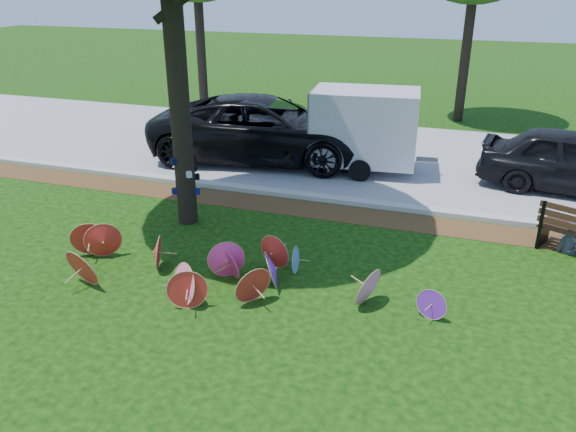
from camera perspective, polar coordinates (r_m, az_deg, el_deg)
name	(u,v)px	position (r m, az deg, el deg)	size (l,w,h in m)	color
ground	(224,304)	(9.84, -6.54, -8.86)	(90.00, 90.00, 0.00)	black
mulch_strip	(301,208)	(13.58, 1.34, 0.78)	(90.00, 1.00, 0.01)	#472D16
curb	(309,196)	(14.18, 2.19, 2.01)	(90.00, 0.30, 0.12)	#B7B5AD
street	(346,153)	(18.01, 5.96, 6.41)	(90.00, 8.00, 0.01)	gray
parasol_pile	(202,265)	(10.37, -8.71, -4.93)	(7.39, 2.22, 0.79)	red
black_van	(265,129)	(17.05, -2.31, 8.83)	(3.13, 6.78, 1.89)	black
cargo_trailer	(365,126)	(16.05, 7.80, 9.04)	(2.87, 1.82, 2.61)	silver
person_left	(575,224)	(12.54, 27.10, -0.70)	(0.48, 0.31, 1.31)	#39404E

